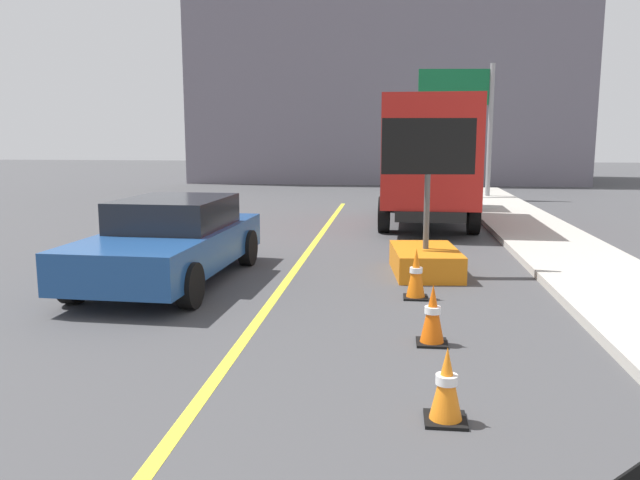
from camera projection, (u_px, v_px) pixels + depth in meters
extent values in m
cube|color=yellow|center=(161.00, 454.00, 4.87)|extent=(0.14, 36.00, 0.01)
cube|color=orange|center=(425.00, 261.00, 11.14)|extent=(1.27, 1.90, 0.45)
cylinder|color=#4C4C4C|center=(427.00, 212.00, 11.00)|extent=(0.10, 0.10, 1.30)
cube|color=black|center=(428.00, 146.00, 10.81)|extent=(1.60, 0.23, 0.95)
sphere|color=yellow|center=(460.00, 146.00, 10.85)|extent=(0.09, 0.09, 0.09)
sphere|color=yellow|center=(443.00, 146.00, 10.86)|extent=(0.09, 0.09, 0.09)
sphere|color=yellow|center=(425.00, 146.00, 10.86)|extent=(0.09, 0.09, 0.09)
sphere|color=yellow|center=(408.00, 146.00, 10.87)|extent=(0.09, 0.09, 0.09)
sphere|color=yellow|center=(398.00, 136.00, 10.84)|extent=(0.09, 0.09, 0.09)
sphere|color=yellow|center=(397.00, 157.00, 10.90)|extent=(0.09, 0.09, 0.09)
cube|color=black|center=(426.00, 201.00, 17.75)|extent=(1.77, 7.10, 0.25)
cube|color=silver|center=(425.00, 159.00, 20.06)|extent=(2.33, 2.03, 1.90)
cube|color=red|center=(429.00, 150.00, 16.46)|extent=(2.40, 4.85, 2.66)
cylinder|color=black|center=(390.00, 197.00, 20.27)|extent=(0.30, 0.91, 0.90)
cylinder|color=black|center=(459.00, 198.00, 19.97)|extent=(0.30, 0.91, 0.90)
cylinder|color=black|center=(384.00, 214.00, 15.85)|extent=(0.30, 0.91, 0.90)
cylinder|color=black|center=(473.00, 216.00, 15.55)|extent=(0.30, 0.91, 0.90)
cube|color=navy|center=(171.00, 248.00, 10.47)|extent=(2.04, 4.68, 0.60)
cube|color=black|center=(175.00, 213.00, 10.61)|extent=(1.72, 2.14, 0.50)
cylinder|color=black|center=(190.00, 286.00, 8.89)|extent=(0.25, 0.67, 0.66)
cylinder|color=black|center=(73.00, 281.00, 9.17)|extent=(0.25, 0.67, 0.66)
cylinder|color=black|center=(248.00, 248.00, 11.86)|extent=(0.25, 0.67, 0.66)
cylinder|color=black|center=(158.00, 245.00, 12.13)|extent=(0.25, 0.67, 0.66)
cylinder|color=gray|center=(490.00, 132.00, 23.56)|extent=(0.18, 0.18, 5.00)
cube|color=#0F6033|center=(454.00, 87.00, 23.32)|extent=(2.59, 0.30, 1.30)
cube|color=white|center=(454.00, 87.00, 23.36)|extent=(1.81, 0.18, 0.18)
cube|color=slate|center=(385.00, 80.00, 33.86)|extent=(19.51, 8.45, 10.65)
cube|color=black|center=(445.00, 420.00, 5.42)|extent=(0.36, 0.36, 0.03)
cone|color=orange|center=(447.00, 383.00, 5.37)|extent=(0.28, 0.28, 0.63)
cylinder|color=white|center=(447.00, 379.00, 5.36)|extent=(0.19, 0.19, 0.08)
cube|color=black|center=(432.00, 343.00, 7.43)|extent=(0.36, 0.36, 0.03)
cone|color=#EA5B0C|center=(433.00, 313.00, 7.37)|extent=(0.28, 0.28, 0.69)
cylinder|color=white|center=(433.00, 310.00, 7.36)|extent=(0.19, 0.19, 0.08)
cube|color=black|center=(415.00, 297.00, 9.50)|extent=(0.36, 0.36, 0.03)
cone|color=orange|center=(416.00, 272.00, 9.43)|extent=(0.28, 0.28, 0.73)
cylinder|color=white|center=(416.00, 270.00, 9.43)|extent=(0.19, 0.19, 0.08)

